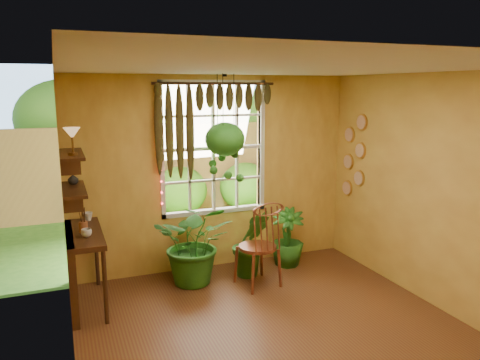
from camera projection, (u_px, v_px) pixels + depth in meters
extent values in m
plane|color=#573518|center=(285.00, 342.00, 4.73)|extent=(4.50, 4.50, 0.00)
plane|color=silver|center=(291.00, 68.00, 4.21)|extent=(4.50, 4.50, 0.00)
plane|color=gold|center=(214.00, 173.00, 6.52)|extent=(4.00, 0.00, 4.00)
plane|color=gold|center=(66.00, 237.00, 3.75)|extent=(0.00, 4.50, 4.50)
plane|color=gold|center=(449.00, 196.00, 5.18)|extent=(0.00, 4.50, 4.50)
cube|color=silver|center=(213.00, 148.00, 6.48)|extent=(1.52, 0.10, 1.86)
cube|color=white|center=(213.00, 148.00, 6.51)|extent=(1.38, 0.01, 1.78)
cylinder|color=#37230F|center=(215.00, 84.00, 6.21)|extent=(1.70, 0.04, 0.04)
cube|color=#37230F|center=(84.00, 234.00, 5.38)|extent=(0.40, 1.20, 0.06)
cube|color=#37230F|center=(72.00, 270.00, 5.40)|extent=(0.08, 1.18, 0.90)
cylinder|color=#37230F|center=(105.00, 286.00, 5.02)|extent=(0.05, 0.05, 0.86)
cylinder|color=#37230F|center=(97.00, 253.00, 6.02)|extent=(0.05, 0.05, 0.86)
cube|color=#37230F|center=(74.00, 190.00, 5.25)|extent=(0.25, 0.90, 0.04)
cube|color=#37230F|center=(71.00, 154.00, 5.17)|extent=(0.25, 0.90, 0.04)
cube|color=#255518|center=(150.00, 194.00, 11.36)|extent=(14.00, 10.00, 0.04)
cube|color=#9A7E48|center=(165.00, 169.00, 9.53)|extent=(12.00, 0.10, 1.80)
plane|color=#8CB6EA|center=(135.00, 124.00, 12.70)|extent=(12.00, 0.00, 12.00)
cylinder|color=maroon|center=(258.00, 247.00, 6.01)|extent=(0.57, 0.57, 0.04)
torus|color=maroon|center=(268.00, 209.00, 5.73)|extent=(0.46, 0.12, 0.46)
imported|color=#1C5115|center=(195.00, 243.00, 6.06)|extent=(1.26, 1.19, 1.11)
imported|color=#1C5115|center=(251.00, 243.00, 6.31)|extent=(0.57, 0.49, 0.93)
imported|color=#1C5115|center=(287.00, 237.00, 6.70)|extent=(0.60, 0.60, 0.83)
ellipsoid|color=black|center=(225.00, 145.00, 6.09)|extent=(0.31, 0.31, 0.18)
ellipsoid|color=#1C5115|center=(225.00, 139.00, 6.07)|extent=(0.52, 0.52, 0.44)
imported|color=silver|center=(86.00, 233.00, 5.18)|extent=(0.15, 0.15, 0.09)
imported|color=beige|center=(88.00, 216.00, 5.81)|extent=(0.12, 0.12, 0.10)
cylinder|color=brown|center=(83.00, 227.00, 5.35)|extent=(0.10, 0.10, 0.12)
imported|color=#B2AD99|center=(73.00, 179.00, 5.45)|extent=(0.13, 0.13, 0.13)
cylinder|color=brown|center=(73.00, 154.00, 4.97)|extent=(0.10, 0.10, 0.03)
cylinder|color=brown|center=(73.00, 145.00, 4.96)|extent=(0.02, 0.02, 0.18)
cone|color=slate|center=(72.00, 133.00, 4.93)|extent=(0.18, 0.18, 0.12)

